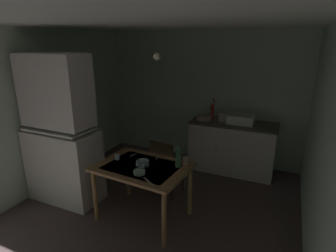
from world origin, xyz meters
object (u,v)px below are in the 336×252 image
(serving_bowl_wide, at_px, (143,163))
(glass_bottle, at_px, (178,158))
(chair_far_side, at_px, (165,165))
(sink_basin, at_px, (241,119))
(hand_pump, at_px, (212,110))
(mixing_bowl_counter, at_px, (204,118))
(teacup_mint, at_px, (185,161))
(hutch_cabinet, at_px, (61,135))
(dining_table, at_px, (143,173))

(serving_bowl_wide, xyz_separation_m, glass_bottle, (0.42, 0.14, 0.08))
(serving_bowl_wide, bearing_deg, chair_far_side, 87.27)
(sink_basin, relative_size, hand_pump, 1.13)
(sink_basin, height_order, hand_pump, hand_pump)
(mixing_bowl_counter, height_order, glass_bottle, glass_bottle)
(chair_far_side, height_order, teacup_mint, chair_far_side)
(sink_basin, xyz_separation_m, chair_far_side, (-0.85, -1.21, -0.49))
(hand_pump, bearing_deg, mixing_bowl_counter, -140.88)
(hutch_cabinet, height_order, serving_bowl_wide, hutch_cabinet)
(teacup_mint, bearing_deg, hand_pump, 93.73)
(mixing_bowl_counter, bearing_deg, teacup_mint, -81.71)
(hutch_cabinet, bearing_deg, serving_bowl_wide, 3.04)
(chair_far_side, bearing_deg, mixing_bowl_counter, 78.85)
(sink_basin, bearing_deg, teacup_mint, -104.25)
(hand_pump, height_order, glass_bottle, hand_pump)
(dining_table, distance_m, chair_far_side, 0.67)
(hand_pump, bearing_deg, serving_bowl_wide, -101.30)
(dining_table, height_order, teacup_mint, teacup_mint)
(mixing_bowl_counter, xyz_separation_m, glass_bottle, (0.17, -1.64, -0.08))
(chair_far_side, distance_m, glass_bottle, 0.73)
(hutch_cabinet, bearing_deg, glass_bottle, 7.17)
(sink_basin, distance_m, hand_pump, 0.52)
(hutch_cabinet, xyz_separation_m, sink_basin, (2.13, 1.90, -0.01))
(hand_pump, relative_size, mixing_bowl_counter, 1.45)
(glass_bottle, bearing_deg, sink_basin, 74.78)
(sink_basin, xyz_separation_m, teacup_mint, (-0.40, -1.58, -0.18))
(teacup_mint, bearing_deg, dining_table, -149.99)
(sink_basin, height_order, teacup_mint, sink_basin)
(serving_bowl_wide, relative_size, teacup_mint, 1.88)
(sink_basin, bearing_deg, glass_bottle, -105.22)
(hand_pump, xyz_separation_m, mixing_bowl_counter, (-0.12, -0.10, -0.13))
(sink_basin, bearing_deg, hutch_cabinet, -138.34)
(dining_table, relative_size, teacup_mint, 13.46)
(serving_bowl_wide, bearing_deg, hutch_cabinet, -176.96)
(hutch_cabinet, xyz_separation_m, mixing_bowl_counter, (1.51, 1.85, -0.05))
(mixing_bowl_counter, xyz_separation_m, teacup_mint, (0.22, -1.53, -0.15))
(glass_bottle, bearing_deg, serving_bowl_wide, -161.20)
(teacup_mint, bearing_deg, serving_bowl_wide, -152.46)
(chair_far_side, height_order, glass_bottle, glass_bottle)
(serving_bowl_wide, distance_m, teacup_mint, 0.54)
(chair_far_side, bearing_deg, sink_basin, 54.78)
(chair_far_side, bearing_deg, glass_bottle, -50.60)
(dining_table, relative_size, serving_bowl_wide, 7.14)
(chair_far_side, distance_m, serving_bowl_wide, 0.69)
(sink_basin, relative_size, mixing_bowl_counter, 1.63)
(hutch_cabinet, relative_size, teacup_mint, 23.65)
(dining_table, bearing_deg, hand_pump, 79.13)
(mixing_bowl_counter, distance_m, chair_far_side, 1.27)
(mixing_bowl_counter, relative_size, chair_far_side, 0.31)
(teacup_mint, bearing_deg, mixing_bowl_counter, 98.29)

